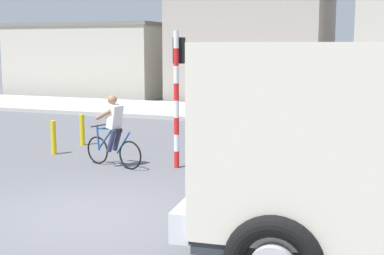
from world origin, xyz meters
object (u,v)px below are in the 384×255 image
object	(u,v)px
cyclist	(113,131)
car_red_near	(285,110)
bollard_near	(54,138)
traffic_light_pole	(178,80)
pedestrian_near_kerb	(352,112)
bollard_far	(82,130)

from	to	relation	value
cyclist	car_red_near	size ratio (longest dim) A/B	0.40
cyclist	bollard_near	bearing A→B (deg)	161.75
traffic_light_pole	bollard_near	world-z (taller)	traffic_light_pole
traffic_light_pole	car_red_near	bearing A→B (deg)	74.21
traffic_light_pole	car_red_near	xyz separation A→B (m)	(1.53, 5.39, -1.25)
car_red_near	bollard_near	distance (m)	7.32
car_red_near	pedestrian_near_kerb	world-z (taller)	pedestrian_near_kerb
pedestrian_near_kerb	bollard_near	xyz separation A→B (m)	(-7.25, -5.04, -0.40)
cyclist	pedestrian_near_kerb	size ratio (longest dim) A/B	1.06
car_red_near	bollard_near	xyz separation A→B (m)	(-5.17, -5.16, -0.37)
bollard_near	cyclist	bearing A→B (deg)	-18.25
car_red_near	bollard_far	xyz separation A→B (m)	(-5.17, -3.76, -0.37)
car_red_near	pedestrian_near_kerb	bearing A→B (deg)	-3.27
bollard_far	bollard_near	bearing A→B (deg)	-90.00
bollard_far	pedestrian_near_kerb	bearing A→B (deg)	26.67
traffic_light_pole	pedestrian_near_kerb	world-z (taller)	traffic_light_pole
bollard_near	bollard_far	xyz separation A→B (m)	(0.00, 1.40, 0.00)
car_red_near	bollard_far	bearing A→B (deg)	-143.99
traffic_light_pole	pedestrian_near_kerb	bearing A→B (deg)	55.68
cyclist	bollard_far	distance (m)	3.09
cyclist	bollard_far	bearing A→B (deg)	136.03
pedestrian_near_kerb	bollard_far	bearing A→B (deg)	-153.33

